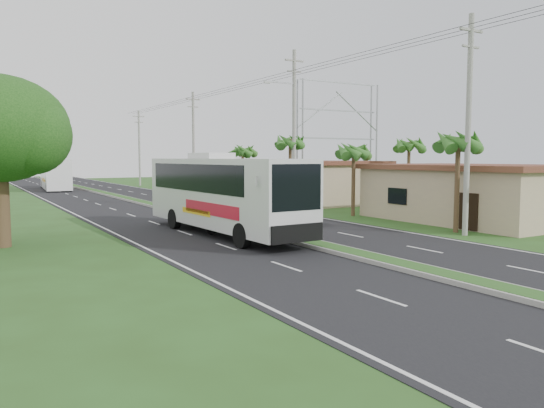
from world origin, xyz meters
TOP-DOWN VIEW (x-y plane):
  - ground at (0.00, 0.00)m, footprint 180.00×180.00m
  - road_asphalt at (0.00, 20.00)m, footprint 14.00×160.00m
  - median_strip at (0.00, 20.00)m, footprint 1.20×160.00m
  - lane_edge_left at (-6.70, 20.00)m, footprint 0.12×160.00m
  - lane_edge_right at (6.70, 20.00)m, footprint 0.12×160.00m
  - shop_near at (14.00, 6.00)m, footprint 8.60×12.60m
  - shop_mid at (14.00, 22.00)m, footprint 7.60×10.60m
  - shop_far at (14.00, 36.00)m, footprint 8.60×11.60m
  - palm_verge_a at (9.00, 3.00)m, footprint 2.40×2.40m
  - palm_verge_b at (9.40, 12.00)m, footprint 2.40×2.40m
  - palm_verge_c at (8.80, 19.00)m, footprint 2.40×2.40m
  - palm_verge_d at (9.30, 28.00)m, footprint 2.40×2.40m
  - palm_behind_shop at (17.50, 15.00)m, footprint 2.40×2.40m
  - utility_pole_a at (8.50, 2.00)m, footprint 1.60×0.28m
  - utility_pole_b at (8.47, 18.00)m, footprint 3.20×0.28m
  - utility_pole_c at (8.50, 38.00)m, footprint 1.60×0.28m
  - utility_pole_d at (8.50, 58.00)m, footprint 1.60×0.28m
  - billboard_lattice at (22.00, 30.00)m, footprint 10.18×1.18m
  - coach_bus_main at (-2.02, 8.49)m, footprint 3.21×13.07m
  - coach_bus_far at (-3.29, 54.10)m, footprint 3.72×12.93m
  - motorcyclist at (-2.00, 8.63)m, footprint 1.89×0.68m

SIDE VIEW (x-z plane):
  - ground at x=0.00m, z-range 0.00..0.00m
  - lane_edge_left at x=-6.70m, z-range 0.00..0.00m
  - lane_edge_right at x=6.70m, z-range 0.00..0.00m
  - road_asphalt at x=0.00m, z-range 0.00..0.02m
  - median_strip at x=0.00m, z-range 0.01..0.20m
  - motorcyclist at x=-2.00m, z-range -0.33..2.09m
  - shop_near at x=14.00m, z-range 0.02..3.54m
  - shop_mid at x=14.00m, z-range 0.02..3.69m
  - shop_far at x=14.00m, z-range 0.02..3.84m
  - coach_bus_far at x=-3.29m, z-range 0.25..3.97m
  - coach_bus_main at x=-2.02m, z-range 0.21..4.40m
  - palm_verge_b at x=9.40m, z-range 1.83..6.88m
  - palm_verge_d at x=9.30m, z-range 1.92..7.17m
  - palm_verge_a at x=9.00m, z-range 2.02..7.47m
  - palm_behind_shop at x=17.50m, z-range 2.11..7.76m
  - palm_verge_c at x=8.80m, z-range 2.20..8.05m
  - utility_pole_d at x=8.50m, z-range 0.17..10.67m
  - utility_pole_a at x=8.50m, z-range 0.17..11.17m
  - utility_pole_c at x=8.50m, z-range 0.17..11.17m
  - utility_pole_b at x=8.47m, z-range 0.26..12.26m
  - billboard_lattice at x=22.00m, z-range 0.79..12.86m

